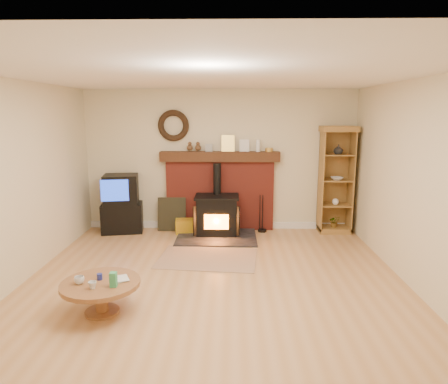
{
  "coord_description": "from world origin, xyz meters",
  "views": [
    {
      "loc": [
        0.23,
        -4.67,
        2.19
      ],
      "look_at": [
        0.11,
        1.0,
        1.05
      ],
      "focal_mm": 32.0,
      "sensor_mm": 36.0,
      "label": 1
    }
  ],
  "objects_px": {
    "wood_stove": "(217,216)",
    "curio_cabinet": "(336,180)",
    "coffee_table": "(101,288)",
    "tv_unit": "(122,205)"
  },
  "relations": [
    {
      "from": "wood_stove",
      "to": "curio_cabinet",
      "type": "bearing_deg",
      "value": 7.41
    },
    {
      "from": "wood_stove",
      "to": "coffee_table",
      "type": "relative_size",
      "value": 1.63
    },
    {
      "from": "wood_stove",
      "to": "curio_cabinet",
      "type": "xyz_separation_m",
      "value": [
        2.16,
        0.28,
        0.62
      ]
    },
    {
      "from": "tv_unit",
      "to": "wood_stove",
      "type": "bearing_deg",
      "value": -6.3
    },
    {
      "from": "tv_unit",
      "to": "curio_cabinet",
      "type": "relative_size",
      "value": 0.55
    },
    {
      "from": "tv_unit",
      "to": "coffee_table",
      "type": "bearing_deg",
      "value": -78.99
    },
    {
      "from": "wood_stove",
      "to": "tv_unit",
      "type": "height_order",
      "value": "wood_stove"
    },
    {
      "from": "curio_cabinet",
      "to": "coffee_table",
      "type": "xyz_separation_m",
      "value": [
        -3.33,
        -3.18,
        -0.68
      ]
    },
    {
      "from": "tv_unit",
      "to": "curio_cabinet",
      "type": "height_order",
      "value": "curio_cabinet"
    },
    {
      "from": "tv_unit",
      "to": "coffee_table",
      "type": "relative_size",
      "value": 1.25
    }
  ]
}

